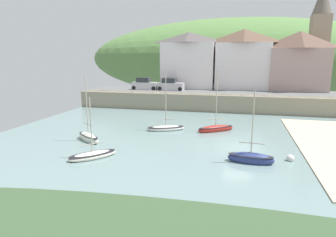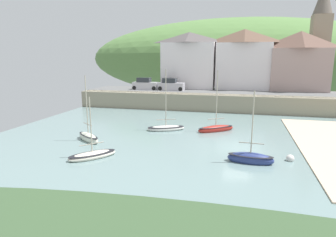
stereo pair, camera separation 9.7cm
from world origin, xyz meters
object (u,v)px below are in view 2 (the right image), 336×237
waterfront_building_left (189,60)px  waterfront_building_centre (244,59)px  waterfront_building_right (299,61)px  sailboat_tall_mast (216,128)px  motorboat_with_cabin (92,155)px  fishing_boat_green (88,137)px  sailboat_far_left (166,128)px  mooring_buoy (290,159)px  parked_car_by_wall (171,85)px  sailboat_blue_trim (250,158)px  parked_car_near_slipway (145,85)px  church_with_spire (320,35)px

waterfront_building_left → waterfront_building_centre: waterfront_building_centre is taller
waterfront_building_right → sailboat_tall_mast: waterfront_building_right is taller
waterfront_building_right → motorboat_with_cabin: (-19.56, -30.58, -6.82)m
waterfront_building_centre → fishing_boat_green: 30.55m
sailboat_far_left → mooring_buoy: bearing=-55.9°
waterfront_building_right → sailboat_far_left: 27.14m
motorboat_with_cabin → parked_car_by_wall: bearing=41.8°
sailboat_blue_trim → fishing_boat_green: size_ratio=0.89×
sailboat_tall_mast → parked_car_by_wall: 17.86m
mooring_buoy → waterfront_building_right: bearing=80.3°
sailboat_tall_mast → mooring_buoy: 9.91m
waterfront_building_right → motorboat_with_cabin: waterfront_building_right is taller
parked_car_near_slipway → waterfront_building_centre: bearing=15.4°
sailboat_tall_mast → waterfront_building_left: bearing=72.5°
parked_car_near_slipway → sailboat_far_left: bearing=-65.9°
sailboat_blue_trim → sailboat_tall_mast: size_ratio=0.86×
waterfront_building_left → waterfront_building_centre: bearing=0.0°
motorboat_with_cabin → parked_car_near_slipway: (-4.20, 26.08, 2.98)m
waterfront_building_left → sailboat_far_left: size_ratio=1.41×
parked_car_near_slipway → mooring_buoy: (19.04, -23.14, -3.02)m
sailboat_far_left → parked_car_by_wall: sailboat_far_left is taller
church_with_spire → sailboat_far_left: size_ratio=2.59×
sailboat_blue_trim → church_with_spire: bearing=75.3°
parked_car_by_wall → mooring_buoy: parked_car_by_wall is taller
church_with_spire → parked_car_near_slipway: bearing=-162.7°
church_with_spire → fishing_boat_green: 41.24m
sailboat_blue_trim → parked_car_by_wall: (-11.79, 24.26, 2.87)m
fishing_boat_green → parked_car_by_wall: bearing=119.0°
sailboat_far_left → mooring_buoy: sailboat_far_left is taller
waterfront_building_right → mooring_buoy: bearing=-99.7°
waterfront_building_left → sailboat_far_left: (1.20, -20.71, -6.85)m
waterfront_building_right → sailboat_tall_mast: size_ratio=1.39×
church_with_spire → mooring_buoy: 34.50m
sailboat_blue_trim → parked_car_near_slipway: bearing=127.7°
waterfront_building_centre → sailboat_blue_trim: size_ratio=1.71×
sailboat_far_left → motorboat_with_cabin: 10.43m
waterfront_building_right → sailboat_far_left: bearing=-128.0°
parked_car_near_slipway → church_with_spire: bearing=16.3°
church_with_spire → parked_car_near_slipway: church_with_spire is taller
church_with_spire → motorboat_with_cabin: (-23.09, -34.58, -10.96)m
church_with_spire → fishing_boat_green: size_ratio=2.71×
waterfront_building_left → church_with_spire: (20.90, 4.00, 4.08)m
mooring_buoy → fishing_boat_green: bearing=175.8°
waterfront_building_right → fishing_boat_green: 35.10m
parked_car_near_slipway → mooring_buoy: bearing=-51.5°
fishing_boat_green → parked_car_near_slipway: 22.11m
sailboat_far_left → sailboat_tall_mast: (5.21, 0.78, 0.05)m
church_with_spire → waterfront_building_left: bearing=-169.2°
sailboat_blue_trim → mooring_buoy: 3.14m
sailboat_far_left → parked_car_near_slipway: size_ratio=1.59×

